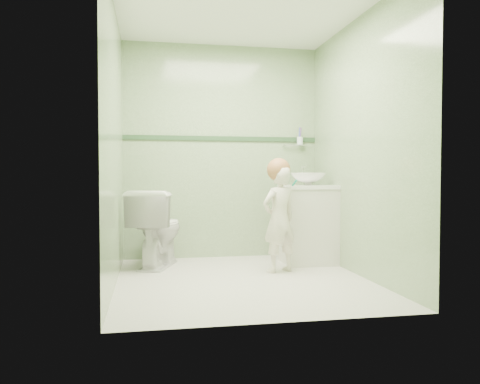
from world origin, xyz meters
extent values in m
plane|color=silver|center=(0.00, 0.00, 0.00)|extent=(2.50, 2.50, 0.00)
cube|color=gray|center=(0.00, 1.25, 1.20)|extent=(2.20, 0.04, 2.40)
cube|color=gray|center=(0.00, -1.25, 1.20)|extent=(2.20, 0.04, 2.40)
cube|color=gray|center=(-1.10, 0.00, 1.20)|extent=(0.04, 2.50, 2.40)
cube|color=gray|center=(1.10, 0.00, 1.20)|extent=(0.04, 2.50, 2.40)
plane|color=white|center=(0.00, 0.00, 2.40)|extent=(2.50, 2.50, 0.00)
cube|color=#2B4B2C|center=(0.00, 1.24, 1.35)|extent=(2.20, 0.02, 0.05)
cube|color=silver|center=(0.84, 0.70, 0.40)|extent=(0.52, 0.50, 0.80)
cube|color=white|center=(0.84, 0.70, 0.81)|extent=(0.54, 0.52, 0.04)
imported|color=white|center=(0.84, 0.70, 0.89)|extent=(0.37, 0.37, 0.13)
cylinder|color=silver|center=(0.84, 0.90, 0.95)|extent=(0.03, 0.03, 0.18)
cylinder|color=silver|center=(0.84, 0.85, 1.03)|extent=(0.02, 0.12, 0.02)
cylinder|color=silver|center=(0.84, 1.20, 1.28)|extent=(0.26, 0.02, 0.02)
cylinder|color=silver|center=(0.90, 1.18, 1.33)|extent=(0.07, 0.07, 0.09)
cylinder|color=blue|center=(0.89, 1.18, 1.40)|extent=(0.01, 0.01, 0.17)
cylinder|color=#E33D31|center=(0.91, 1.19, 1.40)|extent=(0.01, 0.01, 0.17)
cylinder|color=#6F4DA1|center=(0.91, 1.18, 1.40)|extent=(0.01, 0.01, 0.17)
cylinder|color=#6F4DA1|center=(0.90, 1.17, 1.40)|extent=(0.01, 0.01, 0.17)
imported|color=white|center=(-0.74, 0.80, 0.39)|extent=(0.66, 0.87, 0.78)
imported|color=beige|center=(0.41, 0.30, 0.51)|extent=(0.44, 0.37, 1.02)
sphere|color=#9E653B|center=(0.41, 0.33, 0.99)|extent=(0.23, 0.23, 0.23)
cylinder|color=#059786|center=(0.54, 0.21, 0.86)|extent=(0.02, 0.14, 0.06)
cube|color=white|center=(0.46, 0.23, 0.90)|extent=(0.03, 0.02, 0.02)
camera|label=1|loc=(-0.81, -4.14, 0.93)|focal=35.85mm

